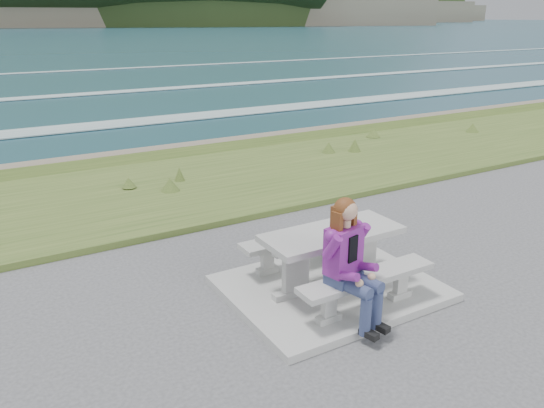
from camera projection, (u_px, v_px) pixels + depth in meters
name	position (u px, v px, depth m)	size (l,w,h in m)	color
concrete_slab	(330.00, 288.00, 6.87)	(2.60, 2.10, 0.10)	#A6A5A1
picnic_table	(332.00, 243.00, 6.66)	(1.80, 0.75, 0.75)	#A6A5A1
bench_landward	(367.00, 282.00, 6.17)	(1.80, 0.35, 0.45)	#A6A5A1
bench_seaward	(301.00, 241.00, 7.31)	(1.80, 0.35, 0.45)	#A6A5A1
grass_verge	(187.00, 189.00, 10.96)	(160.00, 4.50, 0.22)	#37531F
shore_drop	(144.00, 159.00, 13.32)	(160.00, 0.80, 2.20)	#6C6151
ocean	(46.00, 119.00, 27.88)	(1600.00, 1600.00, 0.09)	#1F4A5A
headland_range	(226.00, 8.00, 418.12)	(729.83, 363.95, 205.59)	#6C6151
seated_woman	(353.00, 280.00, 5.85)	(0.55, 0.79, 1.45)	navy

